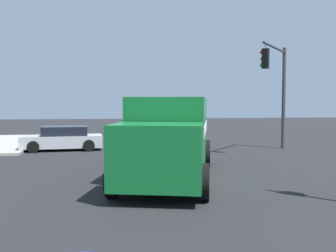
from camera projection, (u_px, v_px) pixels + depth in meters
ground_plane at (181, 179)px, 13.13m from camera, size 100.00×100.00×0.00m
delivery_truck at (171, 135)px, 13.49m from camera, size 8.23×4.57×2.78m
traffic_light_secondary at (278, 81)px, 20.63m from camera, size 3.30×2.70×5.71m
sedan_silver at (63, 139)px, 21.12m from camera, size 2.28×4.42×1.31m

